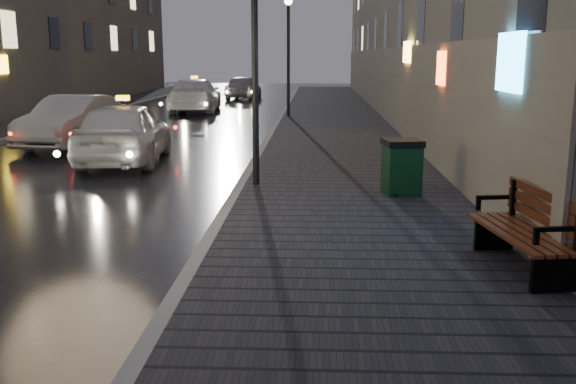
% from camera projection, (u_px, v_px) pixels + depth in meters
% --- Properties ---
extents(ground, '(120.00, 120.00, 0.00)m').
position_uv_depth(ground, '(69.00, 287.00, 8.20)').
color(ground, black).
rests_on(ground, ground).
extents(sidewalk, '(4.60, 58.00, 0.15)m').
position_uv_depth(sidewalk, '(333.00, 120.00, 28.53)').
color(sidewalk, black).
rests_on(sidewalk, ground).
extents(curb, '(0.20, 58.00, 0.15)m').
position_uv_depth(curb, '(280.00, 120.00, 28.63)').
color(curb, slate).
rests_on(curb, ground).
extents(sidewalk_far, '(2.40, 58.00, 0.15)m').
position_uv_depth(sidewalk_far, '(55.00, 119.00, 29.08)').
color(sidewalk_far, black).
rests_on(sidewalk_far, ground).
extents(curb_far, '(0.20, 58.00, 0.15)m').
position_uv_depth(curb_far, '(84.00, 119.00, 29.02)').
color(curb_far, slate).
rests_on(curb_far, ground).
extents(building_far_c, '(6.00, 22.00, 11.00)m').
position_uv_depth(building_far_c, '(84.00, 18.00, 45.73)').
color(building_far_c, '#6B6051').
rests_on(building_far_c, ground).
extents(lamp_near, '(0.36, 0.36, 5.28)m').
position_uv_depth(lamp_near, '(255.00, 26.00, 13.25)').
color(lamp_near, black).
rests_on(lamp_near, sidewalk).
extents(lamp_far, '(0.36, 0.36, 5.28)m').
position_uv_depth(lamp_far, '(288.00, 42.00, 28.88)').
color(lamp_far, black).
rests_on(lamp_far, sidewalk).
extents(bench, '(1.00, 2.14, 1.05)m').
position_uv_depth(bench, '(529.00, 230.00, 8.36)').
color(bench, black).
rests_on(bench, sidewalk).
extents(trash_bin, '(0.83, 0.83, 1.11)m').
position_uv_depth(trash_bin, '(402.00, 166.00, 12.88)').
color(trash_bin, black).
rests_on(trash_bin, sidewalk).
extents(taxi_near, '(2.39, 5.12, 1.70)m').
position_uv_depth(taxi_near, '(125.00, 132.00, 17.52)').
color(taxi_near, silver).
rests_on(taxi_near, ground).
extents(car_left_mid, '(2.26, 5.08, 1.62)m').
position_uv_depth(car_left_mid, '(73.00, 121.00, 20.76)').
color(car_left_mid, '#9F9EA6').
rests_on(car_left_mid, ground).
extents(taxi_mid, '(2.81, 6.04, 1.71)m').
position_uv_depth(taxi_mid, '(195.00, 95.00, 33.32)').
color(taxi_mid, white).
rests_on(taxi_mid, ground).
extents(car_far, '(2.25, 4.80, 1.59)m').
position_uv_depth(car_far, '(243.00, 87.00, 42.63)').
color(car_far, '#9C9DA4').
rests_on(car_far, ground).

